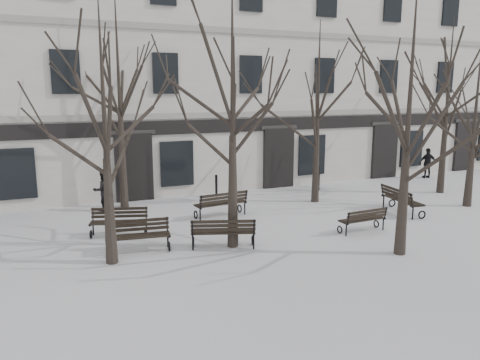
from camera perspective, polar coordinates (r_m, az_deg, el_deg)
ground at (r=14.75m, az=7.31°, el=-7.78°), size 100.00×100.00×0.00m
building at (r=25.95m, az=-7.60°, el=12.60°), size 40.40×10.20×11.40m
tree_0 at (r=12.78m, az=-16.29°, el=8.88°), size 4.87×4.87×6.95m
tree_1 at (r=13.68m, az=-0.93°, el=12.38°), size 5.66×5.66×8.08m
tree_2 at (r=13.82m, az=20.06°, el=10.31°), size 5.28×5.28×7.54m
tree_3 at (r=20.97m, az=26.85°, el=8.17°), size 4.62×4.62×6.60m
tree_4 at (r=19.21m, az=-14.63°, el=12.88°), size 6.14×6.14×8.76m
tree_5 at (r=19.79m, az=9.52°, el=10.68°), size 5.23×5.23×7.48m
tree_6 at (r=23.29m, az=24.09°, el=10.50°), size 5.50×5.50×7.86m
bench_0 at (r=14.21m, az=-12.33°, el=-6.52°), size 1.93×0.95×0.94m
bench_1 at (r=14.13m, az=-2.07°, el=-6.29°), size 2.02×1.30×0.97m
bench_2 at (r=16.23m, az=14.80°, el=-4.63°), size 1.69×0.67×0.84m
bench_3 at (r=15.83m, az=-14.54°, el=-4.85°), size 1.91×1.18×0.92m
bench_4 at (r=17.54m, az=-2.29°, el=-2.82°), size 2.04×0.92×1.00m
bench_5 at (r=19.13m, az=19.01°, el=-2.24°), size 0.99×2.08×1.01m
bollard_a at (r=20.93m, az=-2.90°, el=-0.59°), size 0.13×0.13×1.00m
bollard_b at (r=22.52m, az=9.55°, el=0.35°), size 0.15×0.15×1.19m
pedestrian_b at (r=19.39m, az=-16.21°, el=-3.58°), size 0.89×0.75×1.63m
pedestrian_c at (r=27.45m, az=21.79°, el=0.25°), size 1.03×0.65×1.63m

